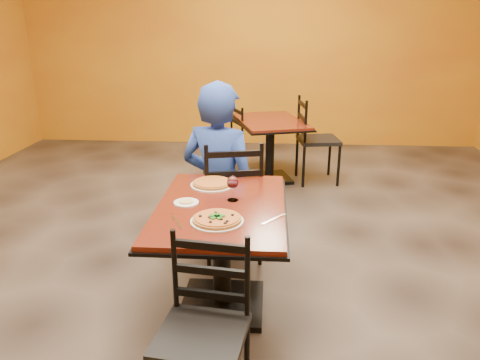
# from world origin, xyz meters

# --- Properties ---
(floor) EXTENTS (7.00, 8.00, 0.01)m
(floor) POSITION_xyz_m (0.00, 0.00, 0.00)
(floor) COLOR black
(floor) RESTS_ON ground
(wall_back) EXTENTS (7.00, 0.01, 3.00)m
(wall_back) POSITION_xyz_m (0.00, 4.00, 1.50)
(wall_back) COLOR #C48A15
(wall_back) RESTS_ON ground
(table_main) EXTENTS (0.83, 1.23, 0.75)m
(table_main) POSITION_xyz_m (0.00, -0.50, 0.56)
(table_main) COLOR maroon
(table_main) RESTS_ON floor
(table_second) EXTENTS (1.02, 1.26, 0.75)m
(table_second) POSITION_xyz_m (0.30, 2.19, 0.55)
(table_second) COLOR maroon
(table_second) RESTS_ON floor
(chair_main_near) EXTENTS (0.46, 0.46, 0.90)m
(chair_main_near) POSITION_xyz_m (-0.00, -1.40, 0.45)
(chair_main_near) COLOR black
(chair_main_near) RESTS_ON floor
(chair_main_far) EXTENTS (0.54, 0.54, 1.01)m
(chair_main_far) POSITION_xyz_m (-0.00, 0.25, 0.50)
(chair_main_far) COLOR black
(chair_main_far) RESTS_ON floor
(chair_second_left) EXTENTS (0.54, 0.54, 0.91)m
(chair_second_left) POSITION_xyz_m (-0.28, 2.19, 0.45)
(chair_second_left) COLOR black
(chair_second_left) RESTS_ON floor
(chair_second_right) EXTENTS (0.52, 0.52, 1.02)m
(chair_second_right) POSITION_xyz_m (0.88, 2.19, 0.51)
(chair_second_right) COLOR black
(chair_second_right) RESTS_ON floor
(diner) EXTENTS (0.79, 0.65, 1.42)m
(diner) POSITION_xyz_m (-0.12, 0.44, 0.71)
(diner) COLOR #1C459C
(diner) RESTS_ON floor
(plate_main) EXTENTS (0.31, 0.31, 0.01)m
(plate_main) POSITION_xyz_m (0.00, -0.76, 0.76)
(plate_main) COLOR white
(plate_main) RESTS_ON table_main
(pizza_main) EXTENTS (0.28, 0.28, 0.02)m
(pizza_main) POSITION_xyz_m (0.00, -0.76, 0.77)
(pizza_main) COLOR maroon
(pizza_main) RESTS_ON plate_main
(plate_far) EXTENTS (0.31, 0.31, 0.01)m
(plate_far) POSITION_xyz_m (-0.10, -0.14, 0.76)
(plate_far) COLOR white
(plate_far) RESTS_ON table_main
(pizza_far) EXTENTS (0.28, 0.28, 0.02)m
(pizza_far) POSITION_xyz_m (-0.10, -0.14, 0.77)
(pizza_far) COLOR orange
(pizza_far) RESTS_ON plate_far
(side_plate) EXTENTS (0.16, 0.16, 0.01)m
(side_plate) POSITION_xyz_m (-0.22, -0.49, 0.76)
(side_plate) COLOR white
(side_plate) RESTS_ON table_main
(dip) EXTENTS (0.09, 0.09, 0.01)m
(dip) POSITION_xyz_m (-0.22, -0.49, 0.76)
(dip) COLOR tan
(dip) RESTS_ON side_plate
(wine_glass) EXTENTS (0.08, 0.08, 0.18)m
(wine_glass) POSITION_xyz_m (0.07, -0.42, 0.84)
(wine_glass) COLOR white
(wine_glass) RESTS_ON table_main
(fork) EXTENTS (0.10, 0.18, 0.00)m
(fork) POSITION_xyz_m (-0.23, -0.78, 0.75)
(fork) COLOR silver
(fork) RESTS_ON table_main
(knife) EXTENTS (0.15, 0.17, 0.00)m
(knife) POSITION_xyz_m (0.33, -0.70, 0.75)
(knife) COLOR silver
(knife) RESTS_ON table_main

